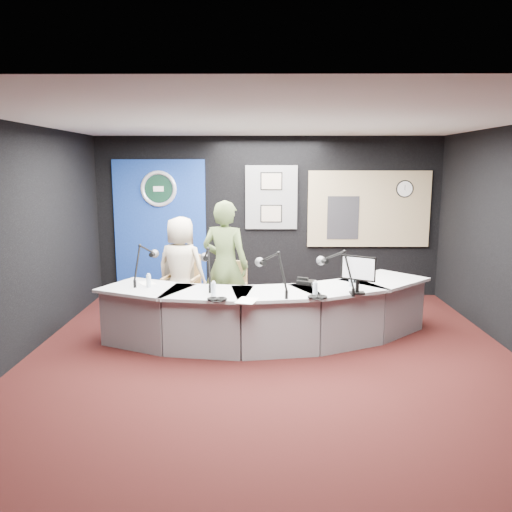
{
  "coord_description": "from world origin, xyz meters",
  "views": [
    {
      "loc": [
        -0.15,
        -5.97,
        2.3
      ],
      "look_at": [
        -0.2,
        0.8,
        1.1
      ],
      "focal_mm": 36.0,
      "sensor_mm": 36.0,
      "label": 1
    }
  ],
  "objects_px": {
    "armchair_left": "(182,291)",
    "person_woman": "(225,266)",
    "armchair_right": "(226,299)",
    "broadcast_desk": "(267,313)",
    "person_man": "(181,268)"
  },
  "relations": [
    {
      "from": "broadcast_desk",
      "to": "armchair_right",
      "type": "relative_size",
      "value": 5.17
    },
    {
      "from": "armchair_left",
      "to": "person_woman",
      "type": "height_order",
      "value": "person_woman"
    },
    {
      "from": "person_man",
      "to": "person_woman",
      "type": "xyz_separation_m",
      "value": [
        0.7,
        -0.52,
        0.14
      ]
    },
    {
      "from": "armchair_left",
      "to": "person_woman",
      "type": "xyz_separation_m",
      "value": [
        0.7,
        -0.52,
        0.48
      ]
    },
    {
      "from": "person_woman",
      "to": "broadcast_desk",
      "type": "bearing_deg",
      "value": 157.84
    },
    {
      "from": "person_man",
      "to": "broadcast_desk",
      "type": "bearing_deg",
      "value": 157.74
    },
    {
      "from": "broadcast_desk",
      "to": "person_man",
      "type": "relative_size",
      "value": 2.89
    },
    {
      "from": "armchair_right",
      "to": "person_man",
      "type": "height_order",
      "value": "person_man"
    },
    {
      "from": "broadcast_desk",
      "to": "person_woman",
      "type": "height_order",
      "value": "person_woman"
    },
    {
      "from": "armchair_left",
      "to": "armchair_right",
      "type": "relative_size",
      "value": 1.0
    },
    {
      "from": "armchair_right",
      "to": "person_man",
      "type": "relative_size",
      "value": 0.56
    },
    {
      "from": "armchair_left",
      "to": "person_man",
      "type": "bearing_deg",
      "value": 0.0
    },
    {
      "from": "broadcast_desk",
      "to": "person_man",
      "type": "height_order",
      "value": "person_man"
    },
    {
      "from": "armchair_right",
      "to": "person_woman",
      "type": "relative_size",
      "value": 0.47
    },
    {
      "from": "armchair_left",
      "to": "armchair_right",
      "type": "bearing_deg",
      "value": -25.73
    }
  ]
}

